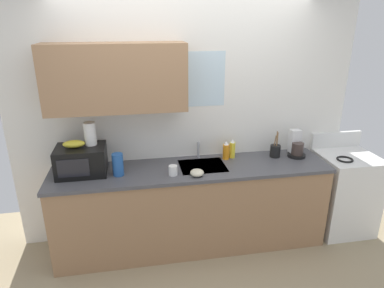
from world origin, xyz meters
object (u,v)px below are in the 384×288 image
Objects in this scene: dish_soap_bottle_orange at (226,151)px; mug_white at (173,170)px; microwave at (81,160)px; utensil_crock at (275,151)px; banana_bunch at (74,144)px; small_bowl at (197,173)px; paper_towel_roll at (90,134)px; cereal_canister at (118,165)px; stove_range at (343,192)px; coffee_maker at (296,147)px; dish_soap_bottle_yellow at (232,149)px.

mug_white is (-0.60, -0.29, -0.04)m from dish_soap_bottle_orange.
mug_white is at bearing -12.48° from microwave.
utensil_crock is (0.54, -0.03, -0.02)m from dish_soap_bottle_orange.
banana_bunch is 0.67× the size of utensil_crock.
banana_bunch is 1.54× the size of small_bowl.
mug_white is (0.75, -0.24, -0.33)m from paper_towel_roll.
mug_white is (0.51, -0.09, -0.06)m from cereal_canister.
banana_bunch is at bearing 165.62° from cereal_canister.
stove_range is 8.31× the size of small_bowl.
coffee_maker is at bearing -2.85° from utensil_crock.
dish_soap_bottle_orange is (1.35, 0.05, -0.29)m from paper_towel_roll.
stove_range is 5.40× the size of banana_bunch.
cereal_canister is at bearing -16.13° from microwave.
cereal_canister is at bearing -178.75° from stove_range.
banana_bunch is 2.11× the size of mug_white.
paper_towel_roll reaches higher than mug_white.
coffee_maker is 0.23m from utensil_crock.
dish_soap_bottle_yellow is 0.75m from mug_white.
coffee_maker is 1.19m from small_bowl.
stove_range is at bearing -0.94° from banana_bunch.
dish_soap_bottle_yellow reaches higher than mug_white.
paper_towel_roll is (0.10, 0.05, 0.24)m from microwave.
coffee_maker is (-0.58, 0.10, 0.55)m from stove_range.
mug_white is (0.90, -0.19, -0.26)m from banana_bunch.
utensil_crock is at bearing -3.60° from dish_soap_bottle_orange.
coffee_maker reaches higher than microwave.
cereal_canister is at bearing -169.06° from dish_soap_bottle_yellow.
stove_range is at bearing -2.05° from paper_towel_roll.
cereal_canister reaches higher than stove_range.
dish_soap_bottle_orange is 0.91× the size of cereal_canister.
microwave is 1.64× the size of coffee_maker.
banana_bunch is 0.97× the size of dish_soap_bottle_yellow.
stove_range is 3.62× the size of utensil_crock.
microwave is 3.54× the size of small_bowl.
coffee_maker is 1.89m from cereal_canister.
paper_towel_roll is 0.74× the size of utensil_crock.
utensil_crock is (-0.23, 0.01, -0.03)m from coffee_maker.
stove_range is 0.97m from utensil_crock.
mug_white is (0.85, -0.19, -0.09)m from microwave.
paper_towel_roll is at bearing -177.73° from dish_soap_bottle_orange.
utensil_crock is (2.04, 0.07, -0.23)m from banana_bunch.
banana_bunch reaches higher than small_bowl.
stove_range is 2.82m from paper_towel_roll.
banana_bunch is 1.18m from small_bowl.
mug_white is (-0.68, -0.32, -0.05)m from dish_soap_bottle_yellow.
cereal_canister is (0.34, -0.10, -0.03)m from microwave.
dish_soap_bottle_yellow is 0.60m from small_bowl.
coffee_maker is at bearing 169.75° from stove_range.
mug_white is (-1.37, -0.25, -0.06)m from coffee_maker.
coffee_maker is at bearing 10.29° from mug_white.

